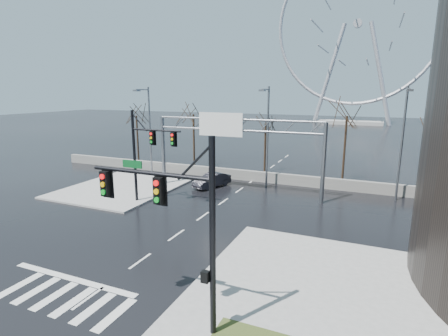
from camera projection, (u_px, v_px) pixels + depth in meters
The scene contains 17 objects.
ground at pixel (140, 261), 20.02m from camera, with size 260.00×260.00×0.00m, color black.
sidewalk_right_ext at pixel (324, 279), 17.93m from camera, with size 12.00×10.00×0.15m, color gray.
sidewalk_far at pixel (123, 188), 35.01m from camera, with size 10.00×12.00×0.15m, color gray.
barrier_wall at pixel (252, 176), 37.84m from camera, with size 52.00×0.50×1.10m, color slate.
signal_mast_near at pixel (180, 215), 13.36m from camera, with size 5.52×0.41×8.00m.
signal_mast_far at pixel (145, 148), 29.28m from camera, with size 4.72×0.41×8.00m.
sign_gantry at pixel (232, 139), 32.46m from camera, with size 16.36×0.40×7.60m.
streetlight_left at pixel (148, 124), 39.67m from camera, with size 0.50×2.55×10.00m.
streetlight_mid at pixel (267, 129), 34.27m from camera, with size 0.50×2.55×10.00m.
streetlight_right at pixel (403, 135), 29.63m from camera, with size 0.50×2.55×10.00m.
tree_far_left at pixel (137, 121), 47.30m from camera, with size 3.50×3.50×7.00m.
tree_left at pixel (194, 120), 43.28m from camera, with size 3.75×3.75×7.50m.
tree_center at pixel (266, 129), 40.88m from camera, with size 3.25×3.25×6.50m.
tree_right at pixel (346, 124), 36.28m from camera, with size 3.90×3.90×7.80m.
tree_far_right at pixel (433, 135), 33.81m from camera, with size 3.40×3.40×6.80m.
ferris_wheel at pixel (357, 31), 97.67m from camera, with size 45.00×6.00×50.91m.
car at pixel (212, 180), 35.41m from camera, with size 1.48×4.24×1.40m, color black.
Camera 1 is at (11.70, -14.99, 9.52)m, focal length 28.00 mm.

